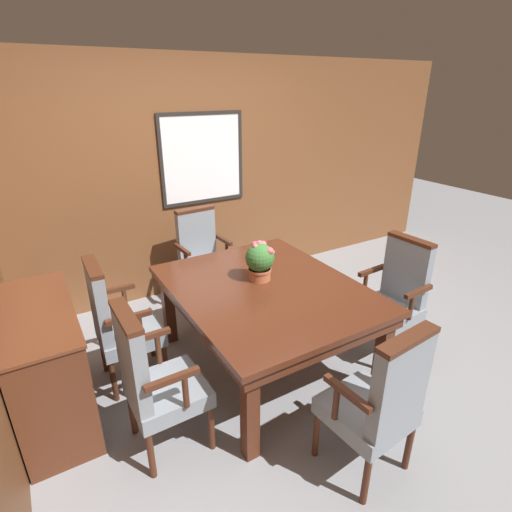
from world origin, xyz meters
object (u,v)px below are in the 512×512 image
(chair_left_far, at_px, (118,321))
(chair_head_far, at_px, (202,256))
(chair_left_near, at_px, (153,378))
(chair_right_near, at_px, (395,294))
(chair_head_near, at_px, (380,401))
(potted_plant, at_px, (260,260))
(dining_table, at_px, (266,297))
(sideboard_cabinet, at_px, (48,364))

(chair_left_far, relative_size, chair_head_far, 1.00)
(chair_left_near, height_order, chair_head_far, same)
(chair_right_near, xyz_separation_m, chair_head_near, (-1.04, -0.80, 0.00))
(chair_head_near, relative_size, chair_head_far, 1.00)
(chair_right_near, relative_size, chair_left_near, 1.00)
(chair_left_near, xyz_separation_m, potted_plant, (1.05, 0.50, 0.35))
(dining_table, height_order, chair_left_far, chair_left_far)
(chair_left_near, distance_m, chair_head_far, 1.86)
(potted_plant, bearing_deg, chair_left_near, -154.64)
(chair_head_near, height_order, potted_plant, potted_plant)
(chair_left_near, xyz_separation_m, chair_head_far, (1.00, 1.56, 0.00))
(potted_plant, bearing_deg, sideboard_cabinet, 174.06)
(dining_table, relative_size, chair_right_near, 1.62)
(chair_right_near, distance_m, chair_left_far, 2.23)
(sideboard_cabinet, bearing_deg, dining_table, -10.80)
(chair_left_near, bearing_deg, chair_head_near, -129.67)
(chair_left_far, height_order, chair_head_far, same)
(sideboard_cabinet, bearing_deg, chair_head_far, 30.45)
(potted_plant, xyz_separation_m, sideboard_cabinet, (-1.58, 0.16, -0.47))
(chair_right_near, bearing_deg, sideboard_cabinet, -108.07)
(dining_table, relative_size, sideboard_cabinet, 1.47)
(dining_table, distance_m, potted_plant, 0.29)
(chair_head_far, bearing_deg, potted_plant, -91.43)
(chair_left_far, relative_size, chair_head_near, 1.00)
(chair_head_near, bearing_deg, chair_left_far, -60.89)
(chair_head_far, height_order, potted_plant, potted_plant)
(chair_right_near, bearing_deg, potted_plant, -120.23)
(dining_table, bearing_deg, sideboard_cabinet, 169.20)
(chair_head_near, distance_m, potted_plant, 1.36)
(chair_right_near, distance_m, chair_head_near, 1.31)
(chair_right_near, height_order, chair_left_near, same)
(dining_table, height_order, chair_right_near, chair_right_near)
(dining_table, relative_size, chair_left_near, 1.62)
(dining_table, bearing_deg, chair_head_near, -89.82)
(dining_table, bearing_deg, chair_left_near, -160.40)
(chair_right_near, height_order, sideboard_cabinet, chair_right_near)
(chair_head_near, distance_m, chair_head_far, 2.38)
(chair_right_near, relative_size, chair_head_far, 1.00)
(chair_right_near, xyz_separation_m, chair_left_far, (-2.10, 0.77, 0.00))
(dining_table, distance_m, chair_head_near, 1.19)
(chair_right_near, height_order, chair_head_near, same)
(potted_plant, bearing_deg, chair_head_near, -90.92)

